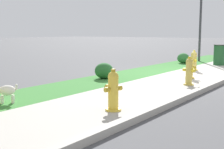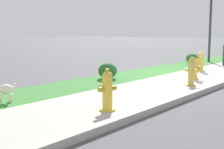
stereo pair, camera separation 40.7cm
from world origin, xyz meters
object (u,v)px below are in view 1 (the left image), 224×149
object	(u,v)px
fire_hydrant_mid_block	(189,72)
shrub_bush_mid_verge	(104,71)
fire_hydrant_by_grass_verge	(113,91)
trash_bin	(219,55)
fire_hydrant_across_street	(190,69)
small_white_dog	(5,91)
fire_hydrant_far_end	(194,61)
shrub_bush_near_lamp	(183,58)

from	to	relation	value
fire_hydrant_mid_block	shrub_bush_mid_verge	bearing A→B (deg)	-163.58
fire_hydrant_mid_block	fire_hydrant_by_grass_verge	size ratio (longest dim) A/B	1.00
trash_bin	shrub_bush_mid_verge	xyz separation A→B (m)	(-5.97, 1.68, -0.20)
fire_hydrant_mid_block	shrub_bush_mid_verge	distance (m)	2.62
fire_hydrant_mid_block	trash_bin	world-z (taller)	trash_bin
fire_hydrant_mid_block	trash_bin	distance (m)	5.67
fire_hydrant_across_street	trash_bin	bearing A→B (deg)	163.49
small_white_dog	shrub_bush_mid_verge	xyz separation A→B (m)	(3.83, 0.40, -0.01)
fire_hydrant_far_end	shrub_bush_mid_verge	bearing A→B (deg)	114.22
fire_hydrant_mid_block	fire_hydrant_by_grass_verge	distance (m)	3.42
fire_hydrant_by_grass_verge	small_white_dog	size ratio (longest dim) A/B	1.74
small_white_dog	fire_hydrant_far_end	bearing A→B (deg)	-146.12
shrub_bush_mid_verge	trash_bin	bearing A→B (deg)	-15.68
shrub_bush_near_lamp	fire_hydrant_across_street	bearing A→B (deg)	-154.46
fire_hydrant_across_street	shrub_bush_mid_verge	xyz separation A→B (m)	(-1.57, 2.14, -0.07)
fire_hydrant_across_street	trash_bin	world-z (taller)	trash_bin
fire_hydrant_far_end	fire_hydrant_across_street	bearing A→B (deg)	155.70
fire_hydrant_by_grass_verge	trash_bin	bearing A→B (deg)	22.54
trash_bin	shrub_bush_mid_verge	bearing A→B (deg)	164.32
fire_hydrant_by_grass_verge	fire_hydrant_mid_block	bearing A→B (deg)	16.12
fire_hydrant_by_grass_verge	shrub_bush_mid_verge	xyz separation A→B (m)	(3.05, 2.53, -0.13)
small_white_dog	shrub_bush_near_lamp	xyz separation A→B (m)	(9.71, 0.31, -0.02)
small_white_dog	shrub_bush_mid_verge	size ratio (longest dim) A/B	0.78
fire_hydrant_across_street	fire_hydrant_far_end	xyz separation A→B (m)	(1.95, 0.65, 0.05)
trash_bin	fire_hydrant_far_end	bearing A→B (deg)	175.74
fire_hydrant_far_end	shrub_bush_mid_verge	xyz separation A→B (m)	(-3.52, 1.49, -0.12)
fire_hydrant_by_grass_verge	trash_bin	world-z (taller)	trash_bin
fire_hydrant_across_street	shrub_bush_mid_verge	world-z (taller)	fire_hydrant_across_street
fire_hydrant_across_street	fire_hydrant_mid_block	xyz separation A→B (m)	(-1.20, -0.44, 0.07)
shrub_bush_near_lamp	shrub_bush_mid_verge	xyz separation A→B (m)	(-5.88, 0.09, 0.01)
fire_hydrant_across_street	fire_hydrant_far_end	distance (m)	2.05
fire_hydrant_by_grass_verge	fire_hydrant_across_street	bearing A→B (deg)	21.87
fire_hydrant_mid_block	small_white_dog	world-z (taller)	fire_hydrant_mid_block
fire_hydrant_across_street	small_white_dog	distance (m)	5.68
fire_hydrant_across_street	shrub_bush_mid_verge	size ratio (longest dim) A/B	1.14
fire_hydrant_far_end	trash_bin	size ratio (longest dim) A/B	0.85
fire_hydrant_far_end	shrub_bush_near_lamp	xyz separation A→B (m)	(2.36, 1.41, -0.13)
fire_hydrant_across_street	fire_hydrant_mid_block	bearing A→B (deg)	-2.30
fire_hydrant_mid_block	fire_hydrant_far_end	size ratio (longest dim) A/B	1.03
fire_hydrant_across_street	fire_hydrant_far_end	size ratio (longest dim) A/B	0.86
fire_hydrant_across_street	small_white_dog	bearing A→B (deg)	-40.45
trash_bin	small_white_dog	bearing A→B (deg)	172.59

